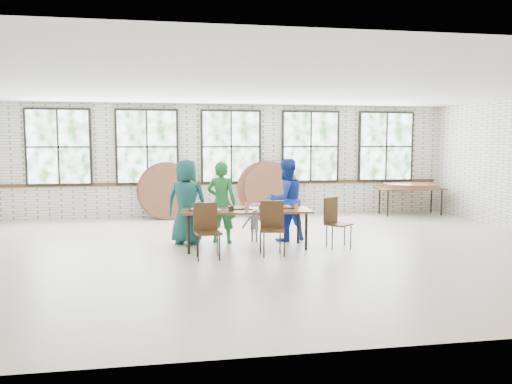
{
  "coord_description": "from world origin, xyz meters",
  "views": [
    {
      "loc": [
        -1.56,
        -8.89,
        1.98
      ],
      "look_at": [
        0.0,
        0.4,
        1.05
      ],
      "focal_mm": 35.0,
      "sensor_mm": 36.0,
      "label": 1
    }
  ],
  "objects_px": {
    "chair_near_left": "(207,226)",
    "storage_table": "(411,190)",
    "chair_near_right": "(272,223)",
    "dining_table": "(246,212)"
  },
  "relations": [
    {
      "from": "chair_near_left",
      "to": "chair_near_right",
      "type": "bearing_deg",
      "value": -4.35
    },
    {
      "from": "chair_near_right",
      "to": "storage_table",
      "type": "bearing_deg",
      "value": 51.08
    },
    {
      "from": "dining_table",
      "to": "storage_table",
      "type": "bearing_deg",
      "value": 38.55
    },
    {
      "from": "chair_near_right",
      "to": "chair_near_left",
      "type": "bearing_deg",
      "value": -165.7
    },
    {
      "from": "chair_near_left",
      "to": "chair_near_right",
      "type": "height_order",
      "value": "same"
    },
    {
      "from": "dining_table",
      "to": "chair_near_left",
      "type": "height_order",
      "value": "chair_near_left"
    },
    {
      "from": "chair_near_right",
      "to": "dining_table",
      "type": "bearing_deg",
      "value": 135.59
    },
    {
      "from": "chair_near_left",
      "to": "storage_table",
      "type": "relative_size",
      "value": 0.52
    },
    {
      "from": "dining_table",
      "to": "chair_near_left",
      "type": "bearing_deg",
      "value": -137.82
    },
    {
      "from": "storage_table",
      "to": "dining_table",
      "type": "bearing_deg",
      "value": -142.34
    }
  ]
}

